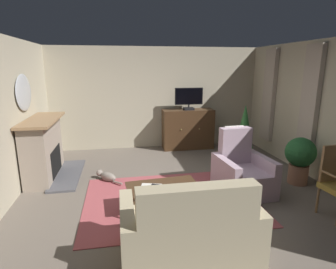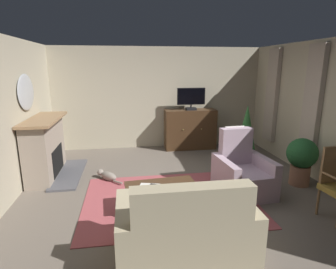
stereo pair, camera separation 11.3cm
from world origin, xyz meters
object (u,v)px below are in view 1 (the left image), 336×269
object	(u,v)px
television	(189,98)
potted_plant_tall_palm_by_window	(300,157)
tv_cabinet	(188,130)
armchair_in_far_corner	(242,173)
wall_mirror_oval	(24,93)
sofa_floral	(189,231)
fireplace	(45,150)
coffee_table	(163,188)
tv_remote	(157,185)
cat	(107,176)
folded_newspaper	(151,187)
potted_plant_leafy_by_curtain	(244,130)

from	to	relation	value
television	potted_plant_tall_palm_by_window	xyz separation A→B (m)	(1.47, -2.54, -0.82)
tv_cabinet	armchair_in_far_corner	distance (m)	2.76
wall_mirror_oval	sofa_floral	bearing A→B (deg)	-49.21
fireplace	coffee_table	bearing A→B (deg)	-39.59
tv_remote	cat	bearing A→B (deg)	-34.70
coffee_table	armchair_in_far_corner	distance (m)	1.50
folded_newspaper	sofa_floral	bearing A→B (deg)	-59.45
potted_plant_tall_palm_by_window	tv_cabinet	bearing A→B (deg)	119.55
tv_cabinet	coffee_table	size ratio (longest dim) A/B	1.20
tv_cabinet	sofa_floral	xyz separation A→B (m)	(-1.05, -4.26, -0.16)
fireplace	potted_plant_leafy_by_curtain	world-z (taller)	potted_plant_leafy_by_curtain
fireplace	coffee_table	distance (m)	2.66
fireplace	sofa_floral	world-z (taller)	fireplace
potted_plant_leafy_by_curtain	cat	bearing A→B (deg)	-166.92
armchair_in_far_corner	cat	xyz separation A→B (m)	(-2.33, 0.89, -0.25)
folded_newspaper	armchair_in_far_corner	distance (m)	1.68
fireplace	wall_mirror_oval	distance (m)	1.13
tv_cabinet	fireplace	bearing A→B (deg)	-155.67
fireplace	coffee_table	size ratio (longest dim) A/B	1.47
wall_mirror_oval	potted_plant_tall_palm_by_window	world-z (taller)	wall_mirror_oval
fireplace	potted_plant_leafy_by_curtain	bearing A→B (deg)	4.31
coffee_table	tv_remote	size ratio (longest dim) A/B	6.52
potted_plant_leafy_by_curtain	tv_remote	bearing A→B (deg)	-138.67
wall_mirror_oval	armchair_in_far_corner	distance (m)	4.18
tv_remote	cat	size ratio (longest dim) A/B	0.31
folded_newspaper	potted_plant_tall_palm_by_window	bearing A→B (deg)	26.52
wall_mirror_oval	sofa_floral	xyz separation A→B (m)	(2.42, -2.80, -1.33)
folded_newspaper	sofa_floral	distance (m)	1.13
potted_plant_leafy_by_curtain	potted_plant_tall_palm_by_window	world-z (taller)	potted_plant_leafy_by_curtain
wall_mirror_oval	tv_remote	bearing A→B (deg)	-37.69
sofa_floral	potted_plant_leafy_by_curtain	bearing A→B (deg)	56.18
folded_newspaper	fireplace	bearing A→B (deg)	152.45
fireplace	sofa_floral	distance (m)	3.55
potted_plant_tall_palm_by_window	wall_mirror_oval	bearing A→B (deg)	167.02
potted_plant_tall_palm_by_window	sofa_floral	bearing A→B (deg)	-146.50
tv_remote	cat	world-z (taller)	tv_remote
tv_cabinet	folded_newspaper	world-z (taller)	tv_cabinet
fireplace	potted_plant_tall_palm_by_window	bearing A→B (deg)	-13.64
television	sofa_floral	bearing A→B (deg)	-103.98
fireplace	sofa_floral	xyz separation A→B (m)	(2.17, -2.80, -0.23)
wall_mirror_oval	television	xyz separation A→B (m)	(3.47, 1.40, -0.33)
coffee_table	tv_remote	xyz separation A→B (m)	(-0.09, -0.01, 0.05)
tv_cabinet	potted_plant_tall_palm_by_window	xyz separation A→B (m)	(1.47, -2.59, 0.02)
coffee_table	potted_plant_leafy_by_curtain	distance (m)	3.01
potted_plant_tall_palm_by_window	coffee_table	bearing A→B (deg)	-168.12
sofa_floral	potted_plant_tall_palm_by_window	bearing A→B (deg)	33.50
armchair_in_far_corner	potted_plant_tall_palm_by_window	xyz separation A→B (m)	(1.19, 0.15, 0.18)
sofa_floral	potted_plant_tall_palm_by_window	world-z (taller)	sofa_floral
potted_plant_tall_palm_by_window	television	bearing A→B (deg)	120.06
wall_mirror_oval	potted_plant_leafy_by_curtain	bearing A→B (deg)	4.07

